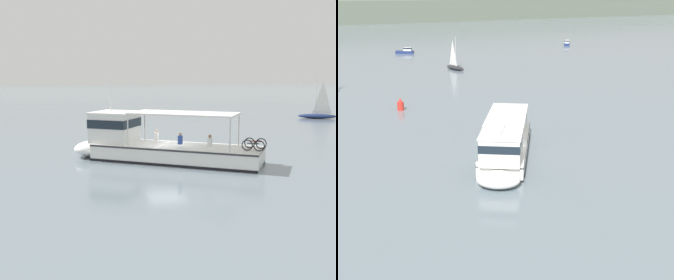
# 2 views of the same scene
# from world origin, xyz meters

# --- Properties ---
(ground_plane) EXTENTS (400.00, 400.00, 0.00)m
(ground_plane) POSITION_xyz_m (0.00, 0.00, 0.00)
(ground_plane) COLOR slate
(ferry_main) EXTENTS (9.45, 12.37, 5.32)m
(ferry_main) POSITION_xyz_m (-0.33, -0.81, 1.02)
(ferry_main) COLOR white
(ferry_main) RESTS_ON ground
(sailboat_off_stern) EXTENTS (3.40, 4.92, 5.40)m
(sailboat_off_stern) POSITION_xyz_m (-22.11, 24.83, 0.54)
(sailboat_off_stern) COLOR navy
(sailboat_off_stern) RESTS_ON ground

